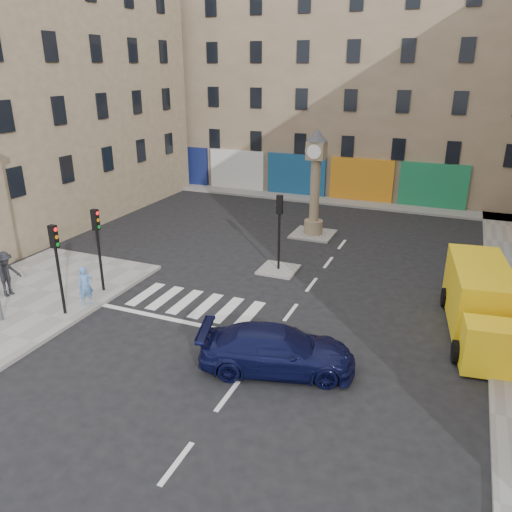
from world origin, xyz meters
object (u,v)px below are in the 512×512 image
Objects in this scene: traffic_light_left_far at (97,237)px; yellow_van at (480,302)px; traffic_light_left_near at (57,256)px; pedestrian_dark at (5,274)px; clock_pillar at (315,176)px; navy_sedan at (277,350)px; traffic_light_island at (279,220)px; pedestrian_blue at (85,286)px.

traffic_light_left_far is 15.62m from yellow_van.
traffic_light_left_near reaches higher than yellow_van.
traffic_light_left_near is 3.76m from pedestrian_dark.
clock_pillar reaches higher than traffic_light_left_far.
clock_pillar is 1.19× the size of navy_sedan.
yellow_van is (9.01, -8.66, -2.36)m from clock_pillar.
traffic_light_left_far is at bearing 90.00° from traffic_light_left_near.
traffic_light_island is at bearing 51.07° from traffic_light_left_near.
traffic_light_left_far reaches higher than traffic_light_island.
clock_pillar is 3.67× the size of pedestrian_blue.
pedestrian_dark is (-3.74, -0.60, 0.17)m from pedestrian_blue.
yellow_van is (6.12, 5.39, 0.45)m from navy_sedan.
yellow_van is (15.31, 5.14, -1.43)m from traffic_light_left_near.
traffic_light_left_far is (0.00, 2.40, 0.00)m from traffic_light_left_near.
traffic_light_left_near reaches higher than navy_sedan.
pedestrian_dark is at bearing -142.73° from traffic_light_island.
clock_pillar is (0.00, 6.00, 0.96)m from traffic_light_island.
traffic_light_left_far is 2.22× the size of pedestrian_blue.
yellow_van is at bearing -16.47° from traffic_light_island.
pedestrian_dark is at bearing 173.48° from traffic_light_left_near.
traffic_light_left_near is 1.94m from pedestrian_blue.
pedestrian_dark is at bearing 132.29° from pedestrian_blue.
traffic_light_left_near is 1.00× the size of traffic_light_left_far.
traffic_light_left_far is 13.05m from clock_pillar.
traffic_light_left_near is 16.21m from yellow_van.
pedestrian_dark is at bearing 71.13° from navy_sedan.
pedestrian_blue is at bearing -131.41° from traffic_light_island.
traffic_light_left_far is 0.55× the size of yellow_van.
traffic_light_left_near is 2.22× the size of pedestrian_blue.
traffic_light_left_near is at bearing -163.64° from pedestrian_blue.
clock_pillar is at bearing -25.54° from pedestrian_dark.
clock_pillar reaches higher than traffic_light_island.
clock_pillar is 16.74m from pedestrian_dark.
traffic_light_left_far is 0.72× the size of navy_sedan.
pedestrian_blue is (-8.89, 1.25, 0.24)m from navy_sedan.
clock_pillar is at bearing 7.98° from pedestrian_blue.
pedestrian_dark is at bearing -173.55° from yellow_van.
clock_pillar is at bearing 65.45° from traffic_light_left_near.
pedestrian_blue is (-15.01, -4.14, -0.21)m from yellow_van.
clock_pillar is at bearing -4.31° from navy_sedan.
pedestrian_blue is at bearing -77.93° from traffic_light_left_far.
traffic_light_left_near is at bearing -169.20° from yellow_van.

